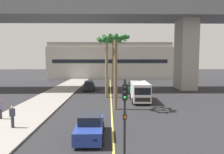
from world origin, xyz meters
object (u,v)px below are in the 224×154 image
at_px(car_queue_third, 89,86).
at_px(pedestrian_near_crosswalk, 12,116).
at_px(delivery_van, 140,91).
at_px(palm_tree_far_median, 114,50).
at_px(car_queue_front, 133,88).
at_px(palm_tree_mid_median, 107,49).
at_px(car_queue_second, 90,127).
at_px(traffic_light_median_near, 125,110).
at_px(pedestrian_far_along, 0,109).
at_px(palm_tree_near_median, 115,48).

bearing_deg(car_queue_third, pedestrian_near_crosswalk, -100.72).
height_order(delivery_van, palm_tree_far_median, palm_tree_far_median).
height_order(palm_tree_far_median, pedestrian_near_crosswalk, palm_tree_far_median).
relative_size(car_queue_front, palm_tree_mid_median, 0.50).
distance_m(car_queue_front, delivery_van, 6.82).
relative_size(palm_tree_mid_median, pedestrian_near_crosswalk, 5.10).
bearing_deg(car_queue_second, palm_tree_far_median, 85.19).
relative_size(car_queue_front, traffic_light_median_near, 0.98).
distance_m(pedestrian_near_crosswalk, pedestrian_far_along, 3.10).
bearing_deg(pedestrian_near_crosswalk, palm_tree_mid_median, 62.15).
bearing_deg(pedestrian_near_crosswalk, car_queue_front, 57.03).
relative_size(car_queue_front, car_queue_second, 1.01).
relative_size(traffic_light_median_near, pedestrian_far_along, 2.59).
relative_size(traffic_light_median_near, palm_tree_near_median, 0.54).
xyz_separation_m(car_queue_front, car_queue_second, (-5.05, -18.37, 0.00)).
bearing_deg(delivery_van, traffic_light_median_near, -101.37).
height_order(car_queue_front, pedestrian_near_crosswalk, pedestrian_near_crosswalk).
relative_size(car_queue_second, delivery_van, 0.78).
bearing_deg(palm_tree_near_median, palm_tree_far_median, 89.25).
bearing_deg(car_queue_front, car_queue_third, 159.25).
relative_size(car_queue_front, palm_tree_far_median, 0.45).
relative_size(delivery_van, pedestrian_near_crosswalk, 3.27).
height_order(car_queue_third, delivery_van, delivery_van).
relative_size(car_queue_second, pedestrian_near_crosswalk, 2.54).
height_order(traffic_light_median_near, palm_tree_near_median, palm_tree_near_median).
distance_m(car_queue_second, pedestrian_near_crosswalk, 6.06).
distance_m(car_queue_second, palm_tree_mid_median, 15.56).
bearing_deg(delivery_van, car_queue_second, -113.63).
xyz_separation_m(palm_tree_mid_median, pedestrian_near_crosswalk, (-6.78, -12.84, -5.55)).
xyz_separation_m(car_queue_second, car_queue_third, (-2.15, 21.10, 0.00)).
bearing_deg(palm_tree_far_median, pedestrian_far_along, -114.97).
bearing_deg(traffic_light_median_near, car_queue_third, 99.62).
bearing_deg(car_queue_third, delivery_van, -52.89).
xyz_separation_m(traffic_light_median_near, palm_tree_far_median, (0.12, 29.03, 4.34)).
relative_size(palm_tree_near_median, pedestrian_near_crosswalk, 4.80).
relative_size(car_queue_third, delivery_van, 0.78).
distance_m(delivery_van, pedestrian_near_crosswalk, 14.81).
bearing_deg(car_queue_third, palm_tree_far_median, 45.74).
bearing_deg(pedestrian_far_along, palm_tree_far_median, 65.03).
distance_m(palm_tree_near_median, palm_tree_mid_median, 6.84).
distance_m(car_queue_second, palm_tree_far_median, 26.37).
relative_size(delivery_van, traffic_light_median_near, 1.26).
bearing_deg(car_queue_second, car_queue_third, 95.82).
relative_size(traffic_light_median_near, palm_tree_mid_median, 0.51).
bearing_deg(traffic_light_median_near, palm_tree_far_median, 89.76).
relative_size(car_queue_third, palm_tree_far_median, 0.45).
distance_m(car_queue_front, palm_tree_near_median, 12.52).
xyz_separation_m(palm_tree_far_median, pedestrian_near_crosswalk, (-8.00, -23.95, -6.06)).
relative_size(car_queue_front, pedestrian_near_crosswalk, 2.55).
xyz_separation_m(traffic_light_median_near, pedestrian_near_crosswalk, (-7.87, 5.08, -1.72)).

